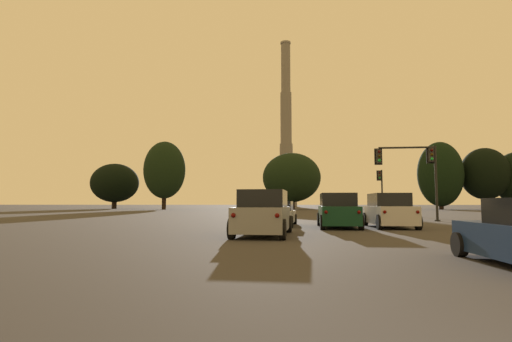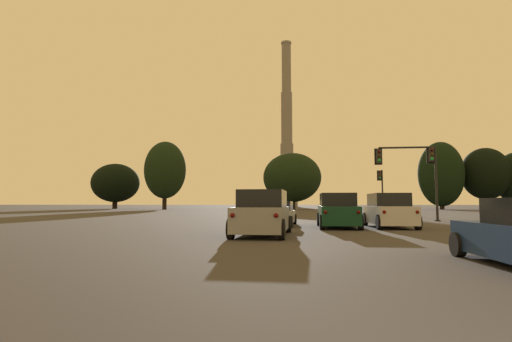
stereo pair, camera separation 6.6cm
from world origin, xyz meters
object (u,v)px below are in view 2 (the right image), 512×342
Objects in this scene: suv_center_lane_front at (338,211)px; traffic_light_far_right at (381,185)px; smokestack at (287,141)px; traffic_light_overhead_right at (415,164)px; suv_left_lane_second at (263,213)px; suv_right_lane_front at (389,211)px; sedan_left_lane_front at (278,214)px.

suv_center_lane_front is 0.91× the size of traffic_light_far_right.
traffic_light_overhead_right is at bearing -83.51° from smokestack.
smokestack is (-13.32, 117.15, 20.19)m from traffic_light_overhead_right.
suv_center_lane_front is at bearing -105.65° from traffic_light_far_right.
smokestack is at bearing 93.46° from suv_center_lane_front.
traffic_light_overhead_right is (-1.33, -19.46, 0.69)m from traffic_light_far_right.
smokestack is (-3.27, 131.25, 23.52)m from suv_left_lane_second.
sedan_left_lane_front is (-6.14, 0.97, -0.23)m from suv_right_lane_front.
suv_left_lane_second is 17.64m from traffic_light_overhead_right.
suv_left_lane_second is 8.79m from suv_right_lane_front.
sedan_left_lane_front is 0.89× the size of traffic_light_far_right.
suv_right_lane_front is 9.45m from traffic_light_overhead_right.
smokestack is (-6.82, 125.64, 23.52)m from suv_center_lane_front.
traffic_light_far_right is (11.17, 26.52, 2.87)m from sedan_left_lane_front.
traffic_light_far_right reaches higher than suv_center_lane_front.
traffic_light_far_right is at bearing 78.64° from suv_right_lane_front.
traffic_light_overhead_right reaches higher than sedan_left_lane_front.
traffic_light_overhead_right is (9.83, 7.07, 3.56)m from sedan_left_lane_front.
smokestack is at bearing 93.41° from suv_right_lane_front.
sedan_left_lane_front is 0.08× the size of smokestack.
suv_right_lane_front is at bearing -114.73° from traffic_light_overhead_right.
smokestack reaches higher than suv_right_lane_front.
smokestack is at bearing 98.53° from traffic_light_far_right.
suv_left_lane_second is 0.92× the size of traffic_light_far_right.
traffic_light_far_right is at bearing 74.70° from suv_center_lane_front.
smokestack is (-9.62, 125.18, 23.52)m from suv_right_lane_front.
smokestack reaches higher than traffic_light_overhead_right.
sedan_left_lane_front is (0.22, 7.04, -0.23)m from suv_left_lane_second.
traffic_light_far_right is 0.96× the size of traffic_light_overhead_right.
suv_left_lane_second is at bearing -122.03° from suv_center_lane_front.
traffic_light_overhead_right is at bearing 38.40° from sedan_left_lane_front.
sedan_left_lane_front is at bearing -112.83° from traffic_light_far_right.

